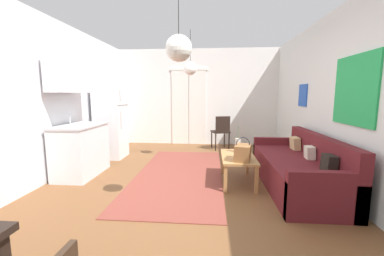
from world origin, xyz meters
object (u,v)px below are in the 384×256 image
object	(u,v)px
coffee_table	(238,159)
refrigerator	(111,118)
couch	(300,170)
handbag	(243,153)
pendant_lamp_near	(179,48)
accent_chair	(221,130)
bamboo_vase	(238,145)
pendant_lamp_far	(190,68)

from	to	relation	value
coffee_table	refrigerator	world-z (taller)	refrigerator
couch	coffee_table	distance (m)	0.94
handbag	refrigerator	distance (m)	3.19
pendant_lamp_near	couch	bearing A→B (deg)	32.78
couch	handbag	size ratio (longest dim) A/B	6.12
refrigerator	accent_chair	bearing A→B (deg)	21.60
bamboo_vase	accent_chair	bearing A→B (deg)	95.57
coffee_table	pendant_lamp_far	world-z (taller)	pendant_lamp_far
accent_chair	pendant_lamp_far	size ratio (longest dim) A/B	0.99
handbag	refrigerator	size ratio (longest dim) A/B	0.20
bamboo_vase	accent_chair	world-z (taller)	bamboo_vase
bamboo_vase	pendant_lamp_far	size ratio (longest dim) A/B	0.52
pendant_lamp_near	refrigerator	bearing A→B (deg)	126.26
couch	accent_chair	world-z (taller)	accent_chair
pendant_lamp_near	pendant_lamp_far	size ratio (longest dim) A/B	1.05
bamboo_vase	pendant_lamp_far	distance (m)	1.83
handbag	accent_chair	xyz separation A→B (m)	(-0.22, 2.63, -0.06)
coffee_table	couch	bearing A→B (deg)	-8.21
coffee_table	bamboo_vase	xyz separation A→B (m)	(0.02, 0.26, 0.18)
handbag	pendant_lamp_far	bearing A→B (deg)	123.89
pendant_lamp_near	pendant_lamp_far	world-z (taller)	same
couch	pendant_lamp_near	distance (m)	2.60
handbag	accent_chair	world-z (taller)	accent_chair
couch	pendant_lamp_far	distance (m)	2.72
accent_chair	pendant_lamp_near	world-z (taller)	pendant_lamp_near
bamboo_vase	pendant_lamp_far	xyz separation A→B (m)	(-0.89, 0.81, 1.38)
accent_chair	pendant_lamp_far	xyz separation A→B (m)	(-0.68, -1.28, 1.43)
couch	refrigerator	distance (m)	3.95
accent_chair	coffee_table	bearing A→B (deg)	77.02
pendant_lamp_near	pendant_lamp_far	xyz separation A→B (m)	(-0.09, 2.30, 0.04)
handbag	pendant_lamp_near	distance (m)	1.83
bamboo_vase	coffee_table	bearing A→B (deg)	-94.86
bamboo_vase	handbag	xyz separation A→B (m)	(0.01, -0.54, 0.00)
accent_chair	pendant_lamp_far	distance (m)	2.04
pendant_lamp_near	pendant_lamp_far	distance (m)	2.30
coffee_table	handbag	bearing A→B (deg)	-82.29
refrigerator	coffee_table	bearing A→B (deg)	-26.95
refrigerator	pendant_lamp_far	size ratio (longest dim) A/B	2.03
bamboo_vase	handbag	distance (m)	0.54
coffee_table	refrigerator	bearing A→B (deg)	153.05
couch	accent_chair	distance (m)	2.73
couch	pendant_lamp_far	xyz separation A→B (m)	(-1.79, 1.20, 1.66)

